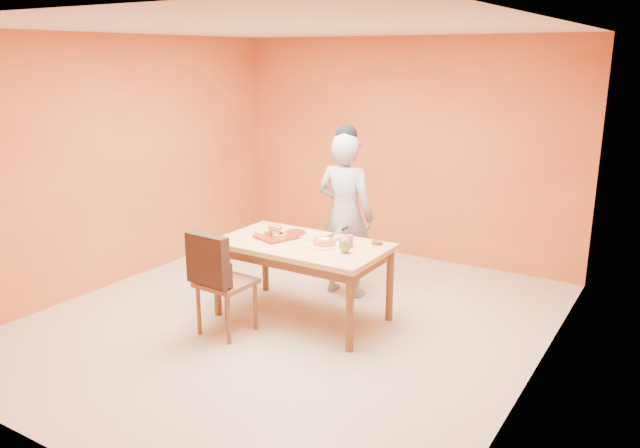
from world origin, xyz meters
The scene contains 17 objects.
floor centered at (0.00, 0.00, 0.00)m, with size 5.00×5.00×0.00m, color beige.
ceiling centered at (0.00, 0.00, 2.70)m, with size 5.00×5.00×0.00m, color silver.
wall_back centered at (0.00, 2.50, 1.35)m, with size 4.50×4.50×0.00m, color orange.
wall_left centered at (-2.25, 0.00, 1.35)m, with size 5.00×5.00×0.00m, color orange.
wall_right centered at (2.25, 0.00, 1.35)m, with size 5.00×5.00×0.00m, color orange.
dining_table centered at (0.06, 0.13, 0.67)m, with size 1.60×0.90×0.76m.
dining_chair centered at (-0.34, -0.53, 0.51)m, with size 0.47×0.55×0.99m.
pastry_pile centered at (-0.24, 0.13, 0.83)m, with size 0.30×0.30×0.10m, color tan, non-canonical shape.
person centered at (0.09, 0.90, 0.86)m, with size 0.63×0.41×1.73m, color gray.
pastry_platter centered at (-0.24, 0.13, 0.77)m, with size 0.33×0.33×0.02m, color maroon.
red_dinner_plate centered at (-0.18, 0.36, 0.77)m, with size 0.23×0.23×0.01m, color maroon.
white_cake_plate centered at (0.29, 0.17, 0.77)m, with size 0.30×0.30×0.01m, color silver.
sponge_cake centered at (0.29, 0.17, 0.80)m, with size 0.21×0.21×0.05m, color orange.
cake_server centered at (0.30, 0.35, 0.83)m, with size 0.06×0.29×0.01m, color silver.
egg_ornament centered at (0.56, 0.08, 0.83)m, with size 0.11×0.09×0.14m, color olive.
magenta_glass centered at (0.50, 0.25, 0.81)m, with size 0.08×0.08×0.11m, color #D41F62.
checker_tin centered at (0.69, 0.46, 0.78)m, with size 0.10×0.10×0.03m, color #351F0E.
Camera 1 is at (3.19, -4.56, 2.47)m, focal length 35.00 mm.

